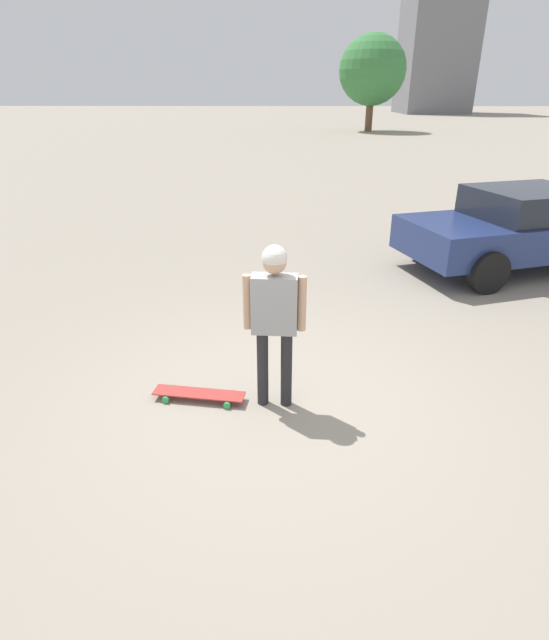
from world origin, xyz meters
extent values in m
plane|color=gray|center=(0.00, 0.00, 0.00)|extent=(220.00, 220.00, 0.00)
cylinder|color=#262628|center=(0.12, -0.01, 0.41)|extent=(0.11, 0.11, 0.81)
cylinder|color=#262628|center=(-0.12, 0.01, 0.41)|extent=(0.11, 0.11, 0.81)
cube|color=#999999|center=(0.00, 0.00, 1.09)|extent=(0.43, 0.22, 0.56)
cylinder|color=tan|center=(0.25, -0.01, 1.10)|extent=(0.08, 0.08, 0.53)
cylinder|color=tan|center=(-0.25, 0.01, 1.10)|extent=(0.08, 0.08, 0.53)
sphere|color=tan|center=(0.00, 0.00, 1.50)|extent=(0.22, 0.22, 0.22)
sphere|color=silver|center=(0.00, 0.00, 1.54)|extent=(0.23, 0.23, 0.23)
cube|color=#A5332D|center=(0.77, -0.05, 0.08)|extent=(0.96, 0.32, 0.01)
cylinder|color=green|center=(1.10, 0.02, 0.04)|extent=(0.07, 0.04, 0.07)
cylinder|color=green|center=(1.07, -0.20, 0.04)|extent=(0.07, 0.04, 0.07)
cylinder|color=green|center=(0.47, 0.11, 0.04)|extent=(0.07, 0.04, 0.07)
cylinder|color=green|center=(0.44, -0.12, 0.04)|extent=(0.07, 0.04, 0.07)
cube|color=navy|center=(-4.15, -4.34, 0.62)|extent=(4.36, 2.90, 0.58)
cube|color=#1E232D|center=(-4.24, -4.37, 1.15)|extent=(2.20, 2.05, 0.48)
cylinder|color=black|center=(-3.23, -3.13, 0.33)|extent=(0.70, 0.40, 0.67)
cylinder|color=black|center=(-2.69, -4.78, 0.33)|extent=(0.70, 0.40, 0.67)
cylinder|color=black|center=(-5.06, -5.55, 0.33)|extent=(0.70, 0.40, 0.67)
cube|color=slate|center=(-20.43, -73.61, 10.18)|extent=(8.60, 11.28, 20.35)
cylinder|color=brown|center=(-6.48, -37.62, 1.28)|extent=(0.55, 0.55, 2.56)
sphere|color=#387A3D|center=(-6.48, -37.62, 4.31)|extent=(5.00, 5.00, 5.00)
cone|color=orange|center=(-3.39, -4.72, 0.27)|extent=(0.32, 0.32, 0.54)
camera|label=1|loc=(-0.10, 4.24, 2.88)|focal=28.00mm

